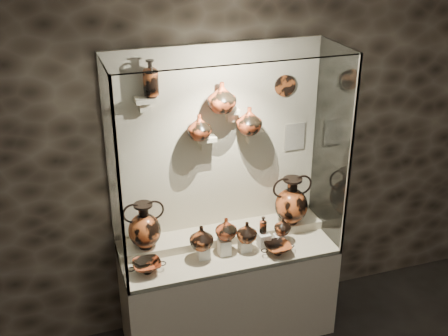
{
  "coord_description": "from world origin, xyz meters",
  "views": [
    {
      "loc": [
        -1.21,
        -1.37,
        3.3
      ],
      "look_at": [
        -0.03,
        2.18,
        1.55
      ],
      "focal_mm": 45.0,
      "sensor_mm": 36.0,
      "label": 1
    }
  ],
  "objects_px": {
    "jug_e": "(282,226)",
    "ovoid_vase_c": "(249,120)",
    "jug_a": "(201,237)",
    "ovoid_vase_b": "(222,97)",
    "amphora_left": "(144,225)",
    "jug_c": "(247,232)",
    "amphora_right": "(291,200)",
    "kylix_left": "(147,266)",
    "jug_b": "(226,228)",
    "kylix_right": "(278,248)",
    "lekythos_tall": "(151,77)",
    "ovoid_vase_a": "(199,127)",
    "lekythos_small": "(263,224)"
  },
  "relations": [
    {
      "from": "jug_a",
      "to": "ovoid_vase_b",
      "type": "distance_m",
      "value": 1.06
    },
    {
      "from": "amphora_left",
      "to": "ovoid_vase_a",
      "type": "height_order",
      "value": "ovoid_vase_a"
    },
    {
      "from": "lekythos_tall",
      "to": "ovoid_vase_a",
      "type": "bearing_deg",
      "value": 4.05
    },
    {
      "from": "amphora_left",
      "to": "ovoid_vase_a",
      "type": "bearing_deg",
      "value": -13.11
    },
    {
      "from": "jug_e",
      "to": "ovoid_vase_c",
      "type": "relative_size",
      "value": 0.68
    },
    {
      "from": "jug_a",
      "to": "jug_c",
      "type": "bearing_deg",
      "value": -19.8
    },
    {
      "from": "lekythos_tall",
      "to": "ovoid_vase_a",
      "type": "height_order",
      "value": "lekythos_tall"
    },
    {
      "from": "jug_b",
      "to": "kylix_left",
      "type": "height_order",
      "value": "jug_b"
    },
    {
      "from": "amphora_right",
      "to": "ovoid_vase_a",
      "type": "distance_m",
      "value": 1.04
    },
    {
      "from": "jug_a",
      "to": "ovoid_vase_b",
      "type": "xyz_separation_m",
      "value": [
        0.25,
        0.25,
        1.0
      ]
    },
    {
      "from": "ovoid_vase_c",
      "to": "ovoid_vase_b",
      "type": "bearing_deg",
      "value": -169.88
    },
    {
      "from": "jug_c",
      "to": "kylix_left",
      "type": "bearing_deg",
      "value": -153.68
    },
    {
      "from": "ovoid_vase_a",
      "to": "kylix_right",
      "type": "bearing_deg",
      "value": -50.75
    },
    {
      "from": "jug_e",
      "to": "ovoid_vase_c",
      "type": "height_order",
      "value": "ovoid_vase_c"
    },
    {
      "from": "lekythos_tall",
      "to": "amphora_left",
      "type": "bearing_deg",
      "value": -135.22
    },
    {
      "from": "amphora_left",
      "to": "ovoid_vase_c",
      "type": "height_order",
      "value": "ovoid_vase_c"
    },
    {
      "from": "amphora_right",
      "to": "jug_c",
      "type": "bearing_deg",
      "value": -155.15
    },
    {
      "from": "kylix_right",
      "to": "amphora_right",
      "type": "bearing_deg",
      "value": 31.77
    },
    {
      "from": "ovoid_vase_a",
      "to": "ovoid_vase_c",
      "type": "bearing_deg",
      "value": -15.41
    },
    {
      "from": "jug_e",
      "to": "ovoid_vase_c",
      "type": "bearing_deg",
      "value": 148.86
    },
    {
      "from": "kylix_right",
      "to": "lekythos_tall",
      "type": "bearing_deg",
      "value": 134.55
    },
    {
      "from": "jug_c",
      "to": "ovoid_vase_c",
      "type": "bearing_deg",
      "value": 92.33
    },
    {
      "from": "amphora_left",
      "to": "jug_b",
      "type": "bearing_deg",
      "value": -36.55
    },
    {
      "from": "amphora_left",
      "to": "amphora_right",
      "type": "bearing_deg",
      "value": -21.0
    },
    {
      "from": "amphora_left",
      "to": "jug_a",
      "type": "xyz_separation_m",
      "value": [
        0.39,
        -0.2,
        -0.06
      ]
    },
    {
      "from": "amphora_left",
      "to": "ovoid_vase_c",
      "type": "xyz_separation_m",
      "value": [
        0.86,
        0.05,
        0.73
      ]
    },
    {
      "from": "jug_a",
      "to": "lekythos_tall",
      "type": "height_order",
      "value": "lekythos_tall"
    },
    {
      "from": "jug_a",
      "to": "amphora_left",
      "type": "bearing_deg",
      "value": 132.81
    },
    {
      "from": "amphora_right",
      "to": "kylix_left",
      "type": "xyz_separation_m",
      "value": [
        -1.26,
        -0.23,
        -0.22
      ]
    },
    {
      "from": "amphora_right",
      "to": "kylix_left",
      "type": "distance_m",
      "value": 1.3
    },
    {
      "from": "jug_b",
      "to": "lekythos_tall",
      "type": "relative_size",
      "value": 0.6
    },
    {
      "from": "ovoid_vase_b",
      "to": "jug_c",
      "type": "bearing_deg",
      "value": -62.53
    },
    {
      "from": "amphora_left",
      "to": "amphora_right",
      "type": "height_order",
      "value": "amphora_right"
    },
    {
      "from": "jug_b",
      "to": "amphora_right",
      "type": "bearing_deg",
      "value": 6.34
    },
    {
      "from": "jug_b",
      "to": "jug_c",
      "type": "height_order",
      "value": "jug_b"
    },
    {
      "from": "amphora_right",
      "to": "jug_e",
      "type": "relative_size",
      "value": 2.9
    },
    {
      "from": "ovoid_vase_a",
      "to": "ovoid_vase_c",
      "type": "relative_size",
      "value": 0.92
    },
    {
      "from": "lekythos_small",
      "to": "amphora_left",
      "type": "bearing_deg",
      "value": 171.6
    },
    {
      "from": "jug_b",
      "to": "jug_e",
      "type": "relative_size",
      "value": 1.25
    },
    {
      "from": "amphora_right",
      "to": "jug_a",
      "type": "relative_size",
      "value": 2.14
    },
    {
      "from": "jug_e",
      "to": "lekythos_small",
      "type": "xyz_separation_m",
      "value": [
        -0.17,
        0.0,
        0.05
      ]
    },
    {
      "from": "amphora_left",
      "to": "lekythos_tall",
      "type": "height_order",
      "value": "lekythos_tall"
    },
    {
      "from": "lekythos_small",
      "to": "ovoid_vase_c",
      "type": "relative_size",
      "value": 0.77
    },
    {
      "from": "jug_b",
      "to": "lekythos_tall",
      "type": "bearing_deg",
      "value": 142.23
    },
    {
      "from": "jug_b",
      "to": "jug_c",
      "type": "distance_m",
      "value": 0.17
    },
    {
      "from": "amphora_left",
      "to": "jug_a",
      "type": "distance_m",
      "value": 0.45
    },
    {
      "from": "jug_e",
      "to": "jug_c",
      "type": "bearing_deg",
      "value": -159.65
    },
    {
      "from": "jug_b",
      "to": "lekythos_small",
      "type": "distance_m",
      "value": 0.31
    },
    {
      "from": "amphora_left",
      "to": "jug_c",
      "type": "height_order",
      "value": "amphora_left"
    },
    {
      "from": "jug_e",
      "to": "ovoid_vase_b",
      "type": "height_order",
      "value": "ovoid_vase_b"
    }
  ]
}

